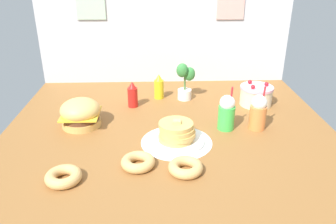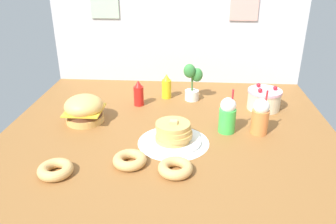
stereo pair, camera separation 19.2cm
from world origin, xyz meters
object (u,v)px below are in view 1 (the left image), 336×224
object	(u,v)px
orange_float_cup	(258,112)
potted_plant	(185,80)
layer_cake	(256,95)
pancake_stack	(177,134)
mustard_bottle	(159,87)
burger	(81,113)
cream_soda_cup	(227,113)
donut_pink_glaze	(63,176)
donut_chocolate	(138,162)
ketchup_bottle	(133,95)
donut_vanilla	(186,167)

from	to	relation	value
orange_float_cup	potted_plant	size ratio (longest dim) A/B	0.98
layer_cake	potted_plant	world-z (taller)	potted_plant
pancake_stack	mustard_bottle	xyz separation A→B (cm)	(-8.57, 63.96, 2.89)
burger	pancake_stack	bearing A→B (deg)	-21.97
cream_soda_cup	donut_pink_glaze	xyz separation A→B (cm)	(-82.22, -48.24, -7.71)
donut_chocolate	burger	bearing A→B (deg)	128.19
pancake_stack	donut_chocolate	xyz separation A→B (cm)	(-19.84, -22.74, -2.64)
donut_chocolate	layer_cake	bearing A→B (deg)	43.32
pancake_stack	mustard_bottle	size ratio (longest dim) A/B	1.70
potted_plant	mustard_bottle	bearing A→B (deg)	171.77
orange_float_cup	potted_plant	bearing A→B (deg)	129.56
orange_float_cup	donut_pink_glaze	xyz separation A→B (cm)	(-100.44, -47.86, -7.71)
ketchup_bottle	cream_soda_cup	world-z (taller)	cream_soda_cup
pancake_stack	layer_cake	size ratio (longest dim) A/B	1.36
ketchup_bottle	donut_pink_glaze	xyz separation A→B (cm)	(-26.25, -82.87, -5.52)
layer_cake	donut_pink_glaze	bearing A→B (deg)	-142.85
donut_chocolate	potted_plant	xyz separation A→B (cm)	(29.07, 84.12, 11.71)
mustard_bottle	donut_chocolate	world-z (taller)	mustard_bottle
pancake_stack	donut_pink_glaze	size ratio (longest dim) A/B	1.83
donut_vanilla	mustard_bottle	bearing A→B (deg)	96.87
mustard_bottle	donut_chocolate	xyz separation A→B (cm)	(-11.26, -86.69, -5.52)
burger	donut_pink_glaze	world-z (taller)	burger
burger	cream_soda_cup	size ratio (longest dim) A/B	0.88
burger	orange_float_cup	size ratio (longest dim) A/B	0.88
potted_plant	ketchup_bottle	bearing A→B (deg)	-161.61
layer_cake	burger	bearing A→B (deg)	-166.35
potted_plant	donut_pink_glaze	bearing A→B (deg)	-123.12
layer_cake	potted_plant	xyz separation A→B (cm)	(-47.55, 11.86, 7.58)
potted_plant	orange_float_cup	bearing A→B (deg)	-50.44
burger	mustard_bottle	xyz separation A→B (cm)	(46.69, 41.66, 0.15)
mustard_bottle	burger	bearing A→B (deg)	-138.26
donut_vanilla	potted_plant	bearing A→B (deg)	85.71
ketchup_bottle	mustard_bottle	distance (cm)	22.80
cream_soda_cup	donut_chocolate	world-z (taller)	cream_soda_cup
donut_vanilla	orange_float_cup	bearing A→B (deg)	43.22
burger	donut_vanilla	distance (cm)	76.85
potted_plant	pancake_stack	bearing A→B (deg)	-98.56
potted_plant	cream_soda_cup	bearing A→B (deg)	-66.22
layer_cake	orange_float_cup	distance (cm)	36.24
layer_cake	mustard_bottle	size ratio (longest dim) A/B	1.25
donut_pink_glaze	donut_vanilla	size ratio (longest dim) A/B	1.00
donut_pink_glaze	orange_float_cup	bearing A→B (deg)	25.48
layer_cake	ketchup_bottle	xyz separation A→B (cm)	(-83.06, 0.06, 1.40)
pancake_stack	orange_float_cup	world-z (taller)	orange_float_cup
layer_cake	mustard_bottle	world-z (taller)	mustard_bottle
burger	donut_pink_glaze	xyz separation A→B (cm)	(2.74, -55.59, -5.37)
pancake_stack	potted_plant	bearing A→B (deg)	81.44
donut_chocolate	ketchup_bottle	bearing A→B (deg)	95.09
donut_chocolate	donut_vanilla	world-z (taller)	same
donut_vanilla	burger	bearing A→B (deg)	138.92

